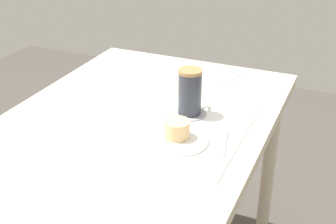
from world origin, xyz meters
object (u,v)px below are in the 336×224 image
(pastry_plate, at_px, (177,139))
(coffee_mug, at_px, (190,91))
(dining_table, at_px, (129,152))
(pastry, at_px, (177,129))

(pastry_plate, bearing_deg, coffee_mug, 8.93)
(dining_table, distance_m, coffee_mug, 0.25)
(coffee_mug, bearing_deg, dining_table, 134.90)
(pastry, bearing_deg, pastry_plate, 0.00)
(pastry, xyz_separation_m, coffee_mug, (0.16, 0.03, 0.04))
(coffee_mug, bearing_deg, pastry, -171.07)
(dining_table, height_order, coffee_mug, coffee_mug)
(dining_table, bearing_deg, pastry_plate, -98.86)
(dining_table, xyz_separation_m, pastry_plate, (-0.03, -0.16, 0.10))
(dining_table, height_order, pastry_plate, pastry_plate)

